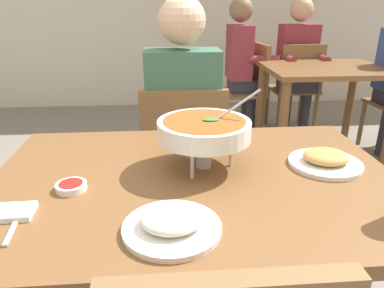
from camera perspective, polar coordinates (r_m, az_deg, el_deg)
name	(u,v)px	position (r m, az deg, el deg)	size (l,w,h in m)	color
dining_table_main	(196,207)	(1.20, 0.59, -9.96)	(1.28, 0.88, 0.77)	brown
chair_diner_main	(183,158)	(1.91, -1.39, -2.23)	(0.44, 0.44, 0.90)	brown
diner_main	(182,113)	(1.86, -1.52, 4.85)	(0.40, 0.45, 1.31)	#2D2D38
curry_bowl	(204,130)	(1.16, 1.93, 2.20)	(0.33, 0.30, 0.26)	silver
rice_plate	(172,224)	(0.88, -3.21, -12.42)	(0.24, 0.24, 0.06)	white
appetizer_plate	(325,160)	(1.28, 20.30, -2.39)	(0.24, 0.24, 0.06)	white
sauce_dish	(71,186)	(1.12, -18.52, -6.33)	(0.09, 0.09, 0.02)	white
napkin_folded	(10,212)	(1.06, -26.81, -9.61)	(0.12, 0.08, 0.02)	white
spoon_utensil	(15,224)	(1.01, -26.16, -11.31)	(0.01, 0.17, 0.01)	silver
dining_table_far	(324,83)	(3.28, 20.11, 8.99)	(1.00, 0.80, 0.77)	brown
chair_bg_middle	(248,85)	(3.64, 8.84, 9.24)	(0.49, 0.49, 0.90)	brown
chair_bg_right	(297,84)	(3.79, 16.15, 9.14)	(0.45, 0.45, 0.90)	brown
patron_bg_middle	(243,60)	(3.60, 8.00, 12.99)	(0.45, 0.40, 1.31)	#2D2D38
patron_bg_right	(298,59)	(3.77, 16.35, 12.72)	(0.40, 0.45, 1.31)	#2D2D38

